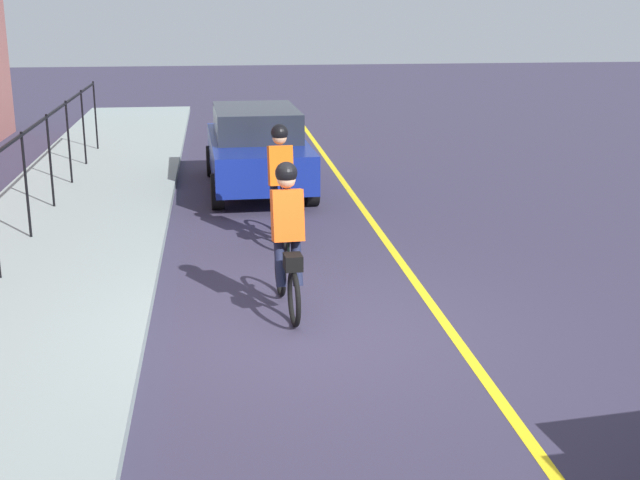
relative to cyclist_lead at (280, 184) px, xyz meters
name	(u,v)px	position (x,y,z in m)	size (l,w,h in m)	color
ground_plane	(309,333)	(-3.73, -0.02, -0.91)	(80.00, 80.00, 0.00)	#322E44
lane_line_centre	(447,326)	(-3.73, -1.62, -0.91)	(36.00, 0.12, 0.01)	yellow
cyclist_lead	(280,184)	(0.00, 0.00, 0.00)	(1.71, 0.38, 1.83)	black
cyclist_follow	(287,239)	(-3.05, 0.16, 0.00)	(1.71, 0.38, 1.83)	black
parked_sedan_rear	(257,148)	(3.86, 0.16, -0.09)	(4.46, 2.04, 1.58)	navy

